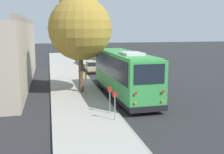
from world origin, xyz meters
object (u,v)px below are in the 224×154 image
(parked_sedan_silver, at_px, (78,53))
(sign_post_near, at_px, (115,106))
(parked_sedan_white, at_px, (84,60))
(parked_sedan_gray, at_px, (74,50))
(sign_post_far, at_px, (110,100))
(street_tree, at_px, (80,24))
(shuttle_bus, at_px, (124,72))
(fire_hydrant, at_px, (86,76))
(parked_sedan_maroon, at_px, (80,56))
(parked_sedan_tan, at_px, (93,67))

(parked_sedan_silver, distance_m, sign_post_near, 37.98)
(parked_sedan_white, bearing_deg, parked_sedan_gray, -2.16)
(parked_sedan_gray, xyz_separation_m, sign_post_far, (-43.48, 1.72, 0.41))
(parked_sedan_white, bearing_deg, street_tree, 170.52)
(parked_sedan_gray, bearing_deg, sign_post_far, 173.50)
(shuttle_bus, relative_size, sign_post_near, 6.49)
(sign_post_far, bearing_deg, fire_hydrant, 0.03)
(street_tree, bearing_deg, sign_post_near, -172.47)
(parked_sedan_maroon, height_order, sign_post_far, sign_post_far)
(parked_sedan_tan, xyz_separation_m, sign_post_far, (-17.34, 1.61, 0.39))
(parked_sedan_tan, relative_size, street_tree, 0.52)
(parked_sedan_tan, height_order, street_tree, street_tree)
(parked_sedan_silver, bearing_deg, fire_hydrant, 177.75)
(parked_sedan_white, height_order, fire_hydrant, parked_sedan_white)
(parked_sedan_tan, distance_m, parked_sedan_maroon, 13.79)
(parked_sedan_maroon, relative_size, parked_sedan_gray, 0.97)
(parked_sedan_white, height_order, parked_sedan_silver, parked_sedan_silver)
(parked_sedan_maroon, bearing_deg, parked_sedan_silver, -5.37)
(parked_sedan_tan, distance_m, parked_sedan_gray, 26.15)
(shuttle_bus, relative_size, fire_hydrant, 12.96)
(shuttle_bus, bearing_deg, parked_sedan_white, -0.17)
(parked_sedan_tan, xyz_separation_m, parked_sedan_gray, (26.15, -0.11, -0.01))
(parked_sedan_maroon, bearing_deg, parked_sedan_gray, -3.38)
(shuttle_bus, xyz_separation_m, sign_post_near, (-5.74, 2.08, -0.95))
(shuttle_bus, relative_size, street_tree, 1.27)
(parked_sedan_white, relative_size, sign_post_near, 2.67)
(parked_sedan_tan, xyz_separation_m, sign_post_near, (-18.66, 1.61, 0.38))
(shuttle_bus, distance_m, parked_sedan_white, 19.96)
(parked_sedan_tan, distance_m, street_tree, 12.30)
(street_tree, xyz_separation_m, fire_hydrant, (4.89, -1.01, -5.00))
(street_tree, bearing_deg, parked_sedan_tan, -13.50)
(sign_post_far, bearing_deg, parked_sedan_white, -3.52)
(parked_sedan_maroon, bearing_deg, sign_post_near, 174.44)
(parked_sedan_silver, distance_m, sign_post_far, 36.65)
(parked_sedan_white, relative_size, sign_post_far, 2.63)
(parked_sedan_tan, distance_m, parked_sedan_white, 6.98)
(sign_post_far, bearing_deg, street_tree, 9.07)
(street_tree, height_order, sign_post_near, street_tree)
(sign_post_near, bearing_deg, shuttle_bus, -19.92)
(parked_sedan_tan, relative_size, parked_sedan_silver, 1.04)
(parked_sedan_tan, height_order, parked_sedan_white, parked_sedan_tan)
(parked_sedan_maroon, relative_size, parked_sedan_silver, 1.05)
(street_tree, xyz_separation_m, sign_post_near, (-7.71, -1.02, -4.56))
(parked_sedan_silver, relative_size, sign_post_far, 2.55)
(sign_post_far, distance_m, fire_hydrant, 11.29)
(sign_post_near, bearing_deg, parked_sedan_silver, -2.77)
(parked_sedan_gray, bearing_deg, street_tree, 171.55)
(parked_sedan_tan, bearing_deg, parked_sedan_white, 1.47)
(fire_hydrant, bearing_deg, sign_post_far, -179.97)
(shuttle_bus, relative_size, parked_sedan_silver, 2.51)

